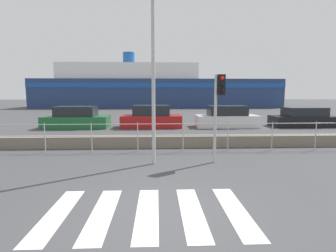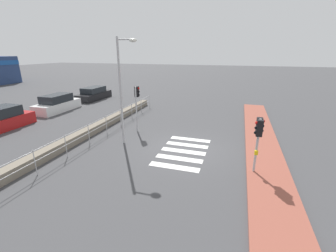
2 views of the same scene
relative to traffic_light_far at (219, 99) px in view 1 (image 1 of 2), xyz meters
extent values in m
plane|color=#424244|center=(-1.94, -3.70, -2.20)|extent=(160.00, 160.00, 0.00)
cube|color=silver|center=(-4.08, -3.70, -2.19)|extent=(0.45, 2.40, 0.01)
cube|color=silver|center=(-3.18, -3.70, -2.19)|extent=(0.45, 2.40, 0.01)
cube|color=silver|center=(-2.28, -3.70, -2.19)|extent=(0.45, 2.40, 0.01)
cube|color=silver|center=(-1.38, -3.70, -2.19)|extent=(0.45, 2.40, 0.01)
cube|color=silver|center=(-0.48, -3.70, -2.19)|extent=(0.45, 2.40, 0.01)
cube|color=slate|center=(-1.94, 2.64, -1.94)|extent=(18.49, 0.55, 0.50)
cylinder|color=#B2B2B5|center=(-1.94, 1.76, -1.06)|extent=(16.64, 0.03, 0.03)
cylinder|color=#B2B2B5|center=(-1.94, 1.76, -1.54)|extent=(16.64, 0.03, 0.03)
cylinder|color=#B2B2B5|center=(-6.56, 1.76, -1.60)|extent=(0.04, 0.04, 1.19)
cylinder|color=#B2B2B5|center=(-4.71, 1.76, -1.60)|extent=(0.04, 0.04, 1.19)
cylinder|color=#B2B2B5|center=(-2.86, 1.76, -1.60)|extent=(0.04, 0.04, 1.19)
cylinder|color=#B2B2B5|center=(-1.01, 1.76, -1.60)|extent=(0.04, 0.04, 1.19)
cylinder|color=#B2B2B5|center=(0.83, 1.76, -1.60)|extent=(0.04, 0.04, 1.19)
cylinder|color=#B2B2B5|center=(2.68, 1.76, -1.60)|extent=(0.04, 0.04, 1.19)
cylinder|color=#B2B2B5|center=(4.53, 1.76, -1.60)|extent=(0.04, 0.04, 1.19)
cylinder|color=#B2B2B5|center=(-0.10, 0.01, -0.70)|extent=(0.10, 0.10, 2.99)
cube|color=black|center=(0.07, 0.01, 0.46)|extent=(0.24, 0.24, 0.68)
sphere|color=red|center=(0.07, -0.13, 0.67)|extent=(0.13, 0.13, 0.13)
sphere|color=black|center=(0.07, -0.13, 0.46)|extent=(0.13, 0.13, 0.13)
sphere|color=black|center=(0.07, -0.13, 0.25)|extent=(0.13, 0.13, 0.13)
cylinder|color=#B2B2B5|center=(-2.19, -0.09, 0.72)|extent=(0.12, 0.12, 5.83)
cube|color=navy|center=(-1.94, 33.44, -0.02)|extent=(37.71, 7.50, 4.35)
cube|color=white|center=(-6.46, 33.44, 3.35)|extent=(21.12, 6.00, 2.39)
cube|color=#194C99|center=(-1.94, 29.67, 1.19)|extent=(37.71, 0.08, 0.70)
cylinder|color=#194C99|center=(-6.46, 33.44, 5.44)|extent=(1.80, 1.80, 1.80)
cube|color=#1E6633|center=(-7.53, 9.16, -1.79)|extent=(4.30, 1.88, 0.80)
cube|color=#1E2328|center=(-7.53, 9.16, -1.07)|extent=(2.58, 1.66, 0.66)
cube|color=#B21919|center=(-2.47, 9.16, -1.78)|extent=(4.09, 1.80, 0.83)
cube|color=#1E2328|center=(-2.47, 9.16, -1.02)|extent=(2.45, 1.58, 0.68)
cube|color=silver|center=(2.76, 9.16, -1.79)|extent=(4.25, 1.74, 0.81)
cube|color=#1E2328|center=(2.76, 9.16, -1.05)|extent=(2.55, 1.53, 0.67)
cube|color=black|center=(8.24, 9.16, -1.82)|extent=(4.47, 1.78, 0.74)
cube|color=#1E2328|center=(8.24, 9.16, -1.15)|extent=(2.68, 1.56, 0.61)
camera|label=1|loc=(-2.07, -8.73, 0.22)|focal=28.00mm
camera|label=2|loc=(-13.03, -6.21, 2.91)|focal=24.00mm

